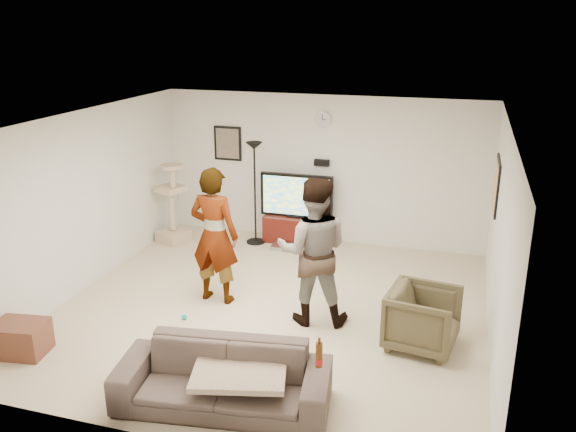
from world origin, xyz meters
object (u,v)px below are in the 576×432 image
(tv, at_px, (297,196))
(cat_tree, at_px, (171,203))
(person_right, at_px, (313,251))
(armchair, at_px, (423,319))
(person_left, at_px, (214,236))
(beer_bottle, at_px, (319,355))
(side_table, at_px, (21,338))
(sofa, at_px, (223,378))
(tv_stand, at_px, (296,229))
(floor_lamp, at_px, (255,194))

(tv, relative_size, cat_tree, 0.90)
(person_right, bearing_deg, armchair, 158.34)
(tv, xyz_separation_m, cat_tree, (-2.03, -0.63, -0.13))
(person_left, relative_size, beer_bottle, 7.47)
(tv, relative_size, side_table, 2.18)
(person_left, xyz_separation_m, armchair, (2.79, -0.44, -0.57))
(person_left, bearing_deg, cat_tree, -44.45)
(tv, height_order, cat_tree, cat_tree)
(cat_tree, relative_size, person_left, 0.75)
(sofa, height_order, side_table, sofa)
(tv_stand, xyz_separation_m, armchair, (2.36, -2.91, 0.13))
(tv_stand, relative_size, beer_bottle, 4.36)
(cat_tree, relative_size, armchair, 1.76)
(cat_tree, xyz_separation_m, person_right, (3.00, -2.01, 0.24))
(tv_stand, distance_m, floor_lamp, 0.95)
(tv_stand, bearing_deg, tv, 180.00)
(person_left, distance_m, armchair, 2.88)
(cat_tree, xyz_separation_m, sofa, (2.60, -3.98, -0.39))
(person_left, bearing_deg, beer_bottle, 136.88)
(sofa, height_order, armchair, armchair)
(side_table, bearing_deg, armchair, 18.76)
(sofa, bearing_deg, cat_tree, 115.11)
(person_left, bearing_deg, floor_lamp, -79.68)
(floor_lamp, distance_m, side_table, 4.42)
(cat_tree, xyz_separation_m, armchair, (4.39, -2.27, -0.34))
(person_left, height_order, beer_bottle, person_left)
(armchair, height_order, side_table, armchair)
(cat_tree, relative_size, beer_bottle, 5.58)
(side_table, bearing_deg, tv, 65.31)
(floor_lamp, bearing_deg, beer_bottle, -63.24)
(tv, bearing_deg, armchair, -50.86)
(tv_stand, height_order, cat_tree, cat_tree)
(sofa, bearing_deg, beer_bottle, -8.09)
(sofa, xyz_separation_m, armchair, (1.79, 1.71, 0.05))
(floor_lamp, xyz_separation_m, person_left, (0.23, -2.22, 0.06))
(person_left, distance_m, sofa, 2.46)
(person_left, distance_m, side_table, 2.61)
(cat_tree, height_order, side_table, cat_tree)
(person_left, xyz_separation_m, person_right, (1.40, -0.18, 0.01))
(person_right, bearing_deg, beer_bottle, 95.07)
(armchair, distance_m, side_table, 4.63)
(cat_tree, xyz_separation_m, person_left, (1.60, -1.83, 0.24))
(floor_lamp, height_order, armchair, floor_lamp)
(person_left, bearing_deg, person_right, 176.94)
(floor_lamp, bearing_deg, person_left, -84.06)
(tv_stand, xyz_separation_m, side_table, (-2.02, -4.39, -0.04))
(beer_bottle, bearing_deg, tv, 108.50)
(tv, bearing_deg, side_table, -114.69)
(tv, height_order, beer_bottle, tv)
(beer_bottle, bearing_deg, person_left, 132.51)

